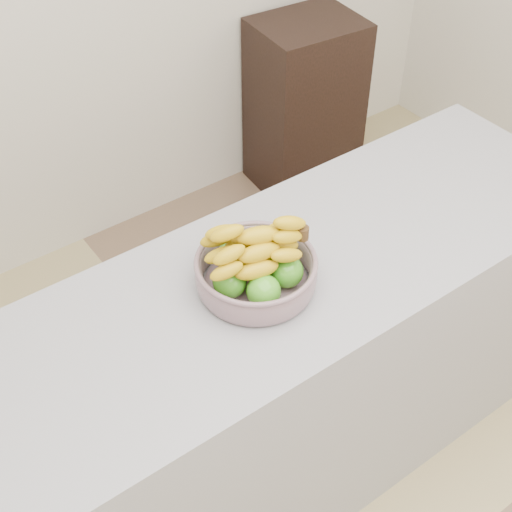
# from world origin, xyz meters

# --- Properties ---
(counter) EXTENTS (2.00, 0.60, 0.90)m
(counter) POSITION_xyz_m (0.00, 0.57, 0.45)
(counter) COLOR #929399
(counter) RESTS_ON ground
(cabinet) EXTENTS (0.49, 0.41, 0.83)m
(cabinet) POSITION_xyz_m (1.10, 1.78, 0.41)
(cabinet) COLOR black
(cabinet) RESTS_ON ground
(fruit_bowl) EXTENTS (0.30, 0.30, 0.19)m
(fruit_bowl) POSITION_xyz_m (-0.06, 0.57, 0.96)
(fruit_bowl) COLOR #8B96A7
(fruit_bowl) RESTS_ON counter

